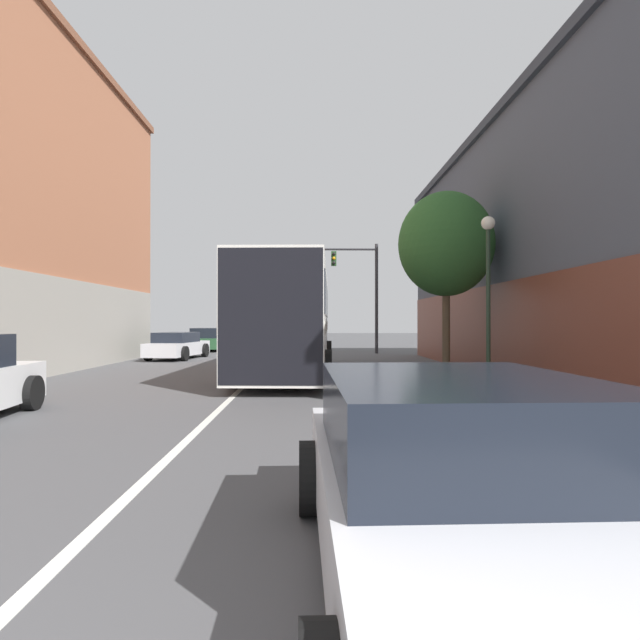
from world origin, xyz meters
TOP-DOWN VIEW (x-y plane):
  - lane_center_line at (0.00, 15.85)m, footprint 0.14×43.69m
  - building_right_storefront at (11.22, 16.05)m, footprint 7.82×21.21m
  - bus at (1.09, 16.47)m, footprint 3.08×10.25m
  - hatchback_foreground at (2.80, 3.35)m, footprint 2.23×4.45m
  - parked_car_left_near at (-4.47, 23.72)m, footprint 2.30×4.52m
  - parked_car_left_mid at (-4.35, 30.53)m, footprint 2.35×4.24m
  - traffic_signal_gantry at (3.02, 27.68)m, footprint 8.01×0.36m
  - street_lamp at (5.98, 11.81)m, footprint 0.32×0.32m
  - street_tree_near at (5.92, 15.23)m, footprint 2.89×2.60m

SIDE VIEW (x-z plane):
  - lane_center_line at x=0.00m, z-range 0.00..0.01m
  - parked_car_left_near at x=-4.47m, z-range -0.02..1.24m
  - hatchback_foreground at x=2.80m, z-range -0.03..1.32m
  - parked_car_left_mid at x=-4.35m, z-range -0.04..1.34m
  - bus at x=1.09m, z-range 0.21..3.68m
  - street_lamp at x=5.98m, z-range 0.38..4.60m
  - street_tree_near at x=5.92m, z-range 1.24..6.93m
  - building_right_storefront at x=11.22m, z-range 0.12..8.39m
  - traffic_signal_gantry at x=3.02m, z-range 1.38..7.45m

